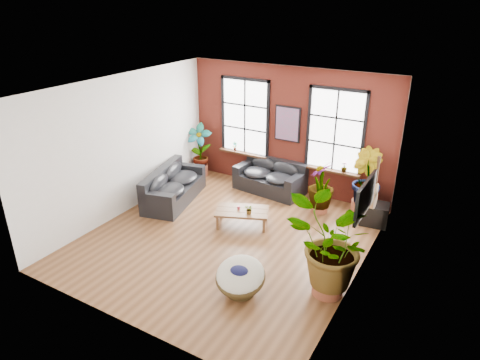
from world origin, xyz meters
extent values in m
cube|color=brown|center=(0.00, 0.00, -0.01)|extent=(6.00, 6.50, 0.02)
cube|color=white|center=(0.00, 0.00, 3.51)|extent=(6.00, 6.50, 0.02)
cube|color=#4B1711|center=(0.00, 3.26, 1.75)|extent=(6.00, 0.02, 3.50)
cube|color=silver|center=(0.00, -3.26, 1.75)|extent=(6.00, 0.02, 3.50)
cube|color=silver|center=(-3.01, 0.00, 1.75)|extent=(0.02, 6.50, 3.50)
cube|color=silver|center=(3.01, 0.00, 1.75)|extent=(0.02, 6.50, 3.50)
cube|color=white|center=(-1.35, 3.20, 1.95)|extent=(1.40, 0.02, 2.10)
cube|color=#321A0D|center=(-1.35, 3.13, 0.87)|extent=(1.60, 0.22, 0.06)
cube|color=white|center=(1.35, 3.20, 1.95)|extent=(1.40, 0.02, 2.10)
cube|color=#321A0D|center=(1.35, 3.13, 0.87)|extent=(1.60, 0.22, 0.06)
cube|color=black|center=(-0.32, 2.82, 0.22)|extent=(2.05, 1.16, 0.44)
cube|color=black|center=(-0.28, 3.18, 0.67)|extent=(1.97, 0.44, 0.46)
cube|color=black|center=(-1.17, 2.91, 0.56)|extent=(0.33, 0.97, 0.23)
cube|color=black|center=(0.54, 2.73, 0.56)|extent=(0.33, 0.97, 0.23)
ellipsoid|color=black|center=(-0.69, 2.81, 0.51)|extent=(0.90, 0.88, 0.25)
ellipsoid|color=black|center=(-0.66, 3.08, 0.67)|extent=(0.84, 0.34, 0.44)
ellipsoid|color=black|center=(0.05, 2.73, 0.51)|extent=(0.90, 0.88, 0.25)
ellipsoid|color=black|center=(0.08, 3.00, 0.67)|extent=(0.84, 0.34, 0.44)
cube|color=black|center=(-2.28, 0.96, 0.22)|extent=(1.45, 2.42, 0.44)
cube|color=black|center=(-2.63, 0.88, 0.67)|extent=(0.75, 2.26, 0.45)
cube|color=black|center=(-2.04, -0.02, 0.56)|extent=(0.98, 0.45, 0.23)
cube|color=black|center=(-2.52, 1.95, 0.56)|extent=(0.98, 0.45, 0.23)
ellipsoid|color=black|center=(-2.12, 0.54, 0.51)|extent=(1.01, 1.15, 0.25)
ellipsoid|color=black|center=(-2.39, 0.47, 0.67)|extent=(0.48, 1.02, 0.44)
ellipsoid|color=black|center=(-2.33, 1.41, 0.51)|extent=(1.01, 1.15, 0.25)
ellipsoid|color=black|center=(-2.60, 1.35, 0.67)|extent=(0.48, 1.02, 0.44)
cube|color=brown|center=(-0.01, 0.72, 0.38)|extent=(1.44, 1.15, 0.05)
cube|color=#321A0D|center=(0.03, 0.61, 0.41)|extent=(1.16, 0.50, 0.00)
cube|color=#321A0D|center=(-0.06, 0.83, 0.41)|extent=(1.16, 0.50, 0.00)
cube|color=brown|center=(-0.41, 0.23, 0.18)|extent=(0.08, 0.08, 0.35)
cube|color=brown|center=(0.61, 0.67, 0.18)|extent=(0.08, 0.08, 0.35)
cube|color=brown|center=(-0.64, 0.77, 0.18)|extent=(0.08, 0.08, 0.35)
cube|color=brown|center=(0.39, 1.20, 0.18)|extent=(0.08, 0.08, 0.35)
cylinder|color=#C1304A|center=(-0.11, 0.72, 0.45)|extent=(0.09, 0.09, 0.08)
cylinder|color=#403117|center=(1.26, -1.55, 0.11)|extent=(0.65, 0.65, 0.22)
torus|color=#403117|center=(1.26, -1.55, 0.36)|extent=(1.12, 1.12, 0.43)
ellipsoid|color=beige|center=(1.26, -1.55, 0.42)|extent=(1.09, 1.13, 0.58)
ellipsoid|color=#13143C|center=(1.27, -1.60, 0.53)|extent=(0.42, 0.36, 0.16)
cube|color=black|center=(0.00, 3.19, 1.95)|extent=(0.74, 0.04, 0.98)
cube|color=#0C7F8C|center=(0.00, 3.16, 1.95)|extent=(0.66, 0.02, 0.90)
cube|color=black|center=(2.95, 0.30, 1.65)|extent=(0.06, 1.25, 0.72)
cube|color=black|center=(2.92, 0.30, 1.65)|extent=(0.01, 1.15, 0.62)
cylinder|color=#B27F4C|center=(2.90, 1.35, 1.13)|extent=(0.09, 0.38, 0.38)
cylinder|color=#B27F4C|center=(2.90, 1.35, 1.38)|extent=(0.09, 0.30, 0.30)
cylinder|color=black|center=(2.90, 1.35, 1.13)|extent=(0.09, 0.11, 0.11)
cube|color=#321A0D|center=(2.90, 1.35, 1.75)|extent=(0.04, 0.05, 0.55)
cube|color=#321A0D|center=(2.90, 1.35, 2.07)|extent=(0.06, 0.06, 0.14)
cube|color=black|center=(2.77, 2.41, 0.27)|extent=(0.70, 0.61, 0.54)
cylinder|color=#9A4C32|center=(-2.71, 2.81, 0.17)|extent=(0.61, 0.61, 0.34)
cylinder|color=#9A4C32|center=(2.32, 2.80, 0.18)|extent=(0.50, 0.50, 0.35)
cylinder|color=#9A4C32|center=(2.69, -0.73, 0.21)|extent=(0.58, 0.58, 0.43)
cylinder|color=#9A4C32|center=(1.37, 2.36, 0.16)|extent=(0.51, 0.51, 0.32)
imported|color=#1B6730|center=(-2.70, 2.77, 0.90)|extent=(0.93, 0.78, 1.50)
imported|color=#1B6730|center=(2.34, 2.83, 0.94)|extent=(1.10, 1.11, 1.57)
imported|color=#1B6730|center=(2.66, -0.74, 1.02)|extent=(2.04, 2.00, 1.71)
imported|color=#1B6730|center=(1.37, 2.37, 0.75)|extent=(0.75, 0.75, 1.22)
imported|color=#1B6730|center=(0.23, 0.64, 0.52)|extent=(0.25, 0.23, 0.24)
imported|color=#1B6730|center=(-1.65, 3.13, 1.04)|extent=(0.17, 0.17, 0.27)
imported|color=#1B6730|center=(1.70, 3.13, 1.04)|extent=(0.19, 0.19, 0.27)
camera|label=1|loc=(4.57, -7.26, 5.23)|focal=32.00mm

